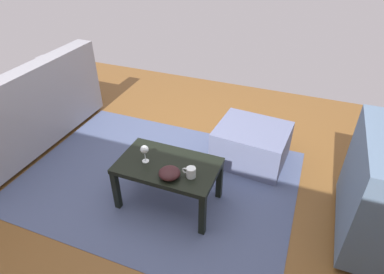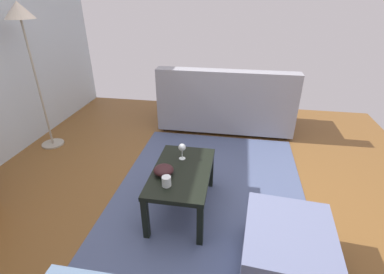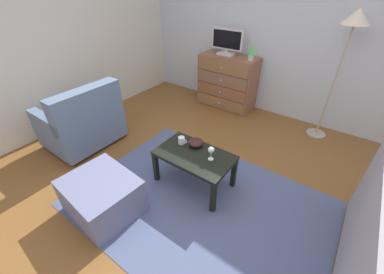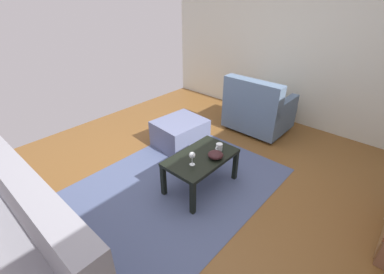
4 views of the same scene
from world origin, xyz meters
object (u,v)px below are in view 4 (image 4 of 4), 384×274
armchair (258,110)px  wine_glass (192,156)px  bowl_decorative (216,155)px  ottoman (180,133)px  mug (219,147)px  couch_large (9,256)px  coffee_table (201,160)px

armchair → wine_glass: bearing=8.5°
bowl_decorative → ottoman: bearing=-114.3°
ottoman → armchair: bearing=153.0°
mug → armchair: armchair is taller
bowl_decorative → couch_large: size_ratio=0.09×
couch_large → ottoman: bearing=-166.6°
coffee_table → armchair: armchair is taller
wine_glass → ottoman: 1.20m
wine_glass → armchair: 1.95m
mug → bowl_decorative: size_ratio=0.66×
wine_glass → mug: size_ratio=1.38×
coffee_table → armchair: bearing=-171.7°
coffee_table → ottoman: size_ratio=1.20×
mug → armchair: size_ratio=0.12×
coffee_table → armchair: size_ratio=0.90×
couch_large → coffee_table: bearing=171.6°
wine_glass → mug: (-0.42, 0.04, -0.07)m
coffee_table → bowl_decorative: 0.19m
armchair → mug: bearing=12.4°
bowl_decorative → couch_large: bearing=-12.1°
mug → ottoman: bearing=-107.8°
mug → ottoman: mug is taller
coffee_table → wine_glass: 0.26m
bowl_decorative → coffee_table: bearing=-59.8°
bowl_decorative → ottoman: size_ratio=0.25×
wine_glass → bowl_decorative: 0.30m
armchair → bowl_decorative: bearing=13.4°
wine_glass → ottoman: bearing=-129.0°
coffee_table → mug: size_ratio=7.40×
wine_glass → bowl_decorative: bearing=158.3°
bowl_decorative → ottoman: bowl_decorative is taller
coffee_table → bowl_decorative: bearing=120.2°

